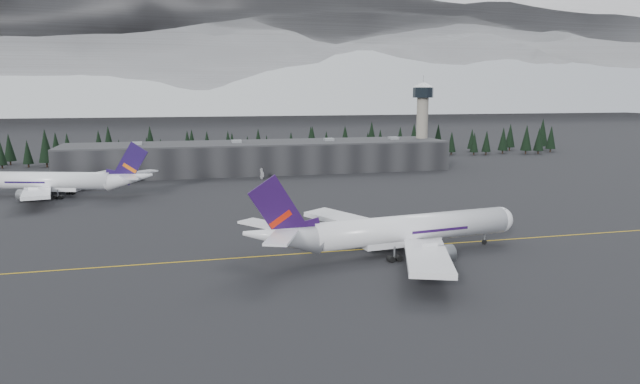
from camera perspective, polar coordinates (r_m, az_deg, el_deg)
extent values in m
plane|color=black|center=(124.42, 2.23, -5.64)|extent=(1400.00, 1400.00, 0.00)
cube|color=gold|center=(122.57, 2.49, -5.87)|extent=(400.00, 0.40, 0.02)
cube|color=black|center=(243.94, -5.96, 3.44)|extent=(160.00, 30.00, 12.00)
cube|color=#333335|center=(243.31, -5.99, 4.92)|extent=(160.00, 30.00, 0.60)
cylinder|color=gray|center=(266.76, 10.16, 6.05)|extent=(5.20, 5.20, 32.00)
cylinder|color=black|center=(266.19, 10.27, 9.76)|extent=(9.20, 9.20, 4.50)
cone|color=silver|center=(266.21, 10.29, 10.50)|extent=(10.00, 10.00, 2.00)
cube|color=black|center=(280.29, -7.03, 4.57)|extent=(360.00, 20.00, 15.00)
cylinder|color=white|center=(121.32, 9.31, -3.58)|extent=(44.64, 11.38, 5.77)
sphere|color=white|center=(133.75, 17.52, -2.66)|extent=(5.77, 5.77, 5.77)
cone|color=white|center=(109.60, -3.83, -4.47)|extent=(16.77, 7.79, 8.36)
cube|color=white|center=(131.87, 3.83, -3.07)|extent=(21.88, 26.45, 2.47)
cylinder|color=gray|center=(130.20, 7.12, -4.04)|extent=(6.67, 4.43, 3.66)
cube|color=white|center=(106.50, 10.69, -6.40)|extent=(16.72, 27.95, 2.47)
cylinder|color=gray|center=(114.24, 11.73, -6.16)|extent=(6.67, 4.43, 3.66)
cube|color=#260E43|center=(108.34, -4.11, -1.98)|extent=(12.15, 2.03, 14.33)
cube|color=red|center=(108.71, -4.00, -2.71)|extent=(4.72, 1.13, 3.53)
cube|color=white|center=(114.13, -5.64, -3.22)|extent=(9.86, 11.04, 0.48)
cube|color=white|center=(103.37, -3.90, -4.59)|extent=(8.07, 11.44, 0.48)
cylinder|color=black|center=(132.28, 16.13, -4.44)|extent=(0.48, 0.48, 2.89)
cylinder|color=black|center=(122.79, 5.51, -5.19)|extent=(0.48, 0.48, 2.89)
cylinder|color=black|center=(115.42, 7.46, -6.22)|extent=(0.48, 0.48, 2.89)
cylinder|color=white|center=(205.00, -25.91, 1.04)|extent=(43.38, 18.11, 5.69)
cone|color=white|center=(192.79, -18.50, 1.28)|extent=(16.89, 10.07, 8.24)
cube|color=white|center=(189.81, -26.48, -0.11)|extent=(12.56, 27.53, 2.43)
cylinder|color=#95989E|center=(197.33, -27.15, -0.29)|extent=(6.94, 5.24, 3.60)
cube|color=white|center=(215.53, -22.69, 1.25)|extent=(24.12, 24.17, 2.43)
cylinder|color=#95989E|center=(213.70, -24.64, 0.61)|extent=(6.94, 5.24, 3.60)
cube|color=#1C0E42|center=(191.99, -18.45, 2.70)|extent=(11.63, 3.94, 14.12)
cube|color=#DD5C0D|center=(192.23, -18.48, 2.28)|extent=(4.58, 1.85, 3.48)
cube|color=white|center=(186.68, -18.61, 1.41)|extent=(6.52, 11.12, 0.47)
cube|color=white|center=(197.19, -17.41, 1.91)|extent=(10.53, 10.24, 0.47)
cylinder|color=black|center=(198.73, -24.74, -0.24)|extent=(0.47, 0.47, 2.84)
cylinder|color=black|center=(206.20, -23.65, 0.18)|extent=(0.47, 0.47, 2.84)
imported|color=silver|center=(223.52, -18.31, 1.02)|extent=(4.38, 5.23, 1.33)
imported|color=white|center=(222.97, -5.80, 1.48)|extent=(4.45, 1.81, 1.52)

